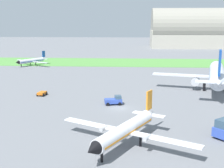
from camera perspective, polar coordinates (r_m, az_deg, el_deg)
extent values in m
plane|color=slate|center=(61.22, 1.44, -4.60)|extent=(600.00, 600.00, 0.00)
cube|color=#549342|center=(131.88, 2.74, 4.14)|extent=(360.00, 28.00, 0.08)
cylinder|color=silver|center=(125.78, -15.07, 4.29)|extent=(7.77, 10.95, 1.65)
cone|color=black|center=(121.77, -17.49, 3.92)|extent=(2.26, 2.27, 1.62)
cone|color=silver|center=(130.19, -12.70, 4.73)|extent=(2.50, 2.75, 1.49)
cube|color=#19479E|center=(125.79, -15.07, 4.23)|extent=(7.44, 10.41, 0.23)
cube|color=silver|center=(122.54, -13.60, 4.04)|extent=(8.31, 5.84, 0.17)
cube|color=silver|center=(129.57, -16.22, 4.30)|extent=(8.31, 5.84, 0.17)
cylinder|color=#B7BABF|center=(123.49, -14.26, 4.07)|extent=(1.16, 1.40, 0.53)
cylinder|color=#B7BABF|center=(128.00, -15.94, 4.23)|extent=(1.16, 1.40, 0.53)
cube|color=#19479E|center=(129.76, -12.85, 5.56)|extent=(0.96, 1.36, 2.65)
cube|color=silver|center=(129.11, -12.47, 4.66)|extent=(2.49, 2.08, 0.13)
cube|color=silver|center=(130.85, -13.14, 4.72)|extent=(2.49, 2.08, 0.13)
cylinder|color=black|center=(122.93, -16.83, 3.37)|extent=(0.30, 0.30, 1.16)
cylinder|color=black|center=(125.21, -14.27, 3.65)|extent=(0.30, 0.30, 1.16)
cylinder|color=black|center=(127.73, -15.22, 3.75)|extent=(0.30, 0.30, 1.16)
cylinder|color=white|center=(42.39, 2.48, -8.71)|extent=(8.34, 13.37, 1.96)
cone|color=black|center=(36.25, -3.73, -12.35)|extent=(2.61, 2.63, 1.92)
cone|color=white|center=(49.28, 7.19, -5.57)|extent=(2.84, 3.25, 1.76)
cube|color=orange|center=(42.44, 2.48, -8.90)|extent=(8.00, 12.70, 0.27)
cube|color=white|center=(40.68, 9.49, -10.27)|extent=(10.16, 6.26, 0.20)
cube|color=white|center=(45.52, -3.25, -7.73)|extent=(10.16, 6.26, 0.20)
cylinder|color=#B7BABF|center=(40.92, 6.65, -10.06)|extent=(1.29, 1.68, 0.63)
cylinder|color=#B7BABF|center=(44.06, -1.58, -8.38)|extent=(1.29, 1.68, 0.63)
cube|color=orange|center=(48.32, 7.06, -3.08)|extent=(1.03, 1.67, 3.13)
cube|color=white|center=(48.43, 8.48, -5.97)|extent=(2.97, 2.32, 0.16)
cube|color=white|center=(49.52, 5.55, -5.51)|extent=(2.97, 2.32, 0.16)
cylinder|color=black|center=(38.40, -1.96, -13.63)|extent=(0.35, 0.35, 1.37)
cylinder|color=black|center=(42.97, 5.41, -10.85)|extent=(0.35, 0.35, 1.37)
cylinder|color=black|center=(44.68, 0.89, -9.90)|extent=(0.35, 0.35, 1.37)
cylinder|color=silver|center=(80.94, 19.30, 1.80)|extent=(9.60, 24.53, 3.72)
cone|color=black|center=(94.33, 19.17, 3.11)|extent=(4.37, 4.18, 3.65)
cone|color=silver|center=(66.86, 19.53, 0.25)|extent=(4.41, 5.42, 3.35)
cube|color=#19479E|center=(80.98, 19.29, 1.61)|extent=(9.34, 23.24, 0.52)
cube|color=silver|center=(80.57, 13.51, 1.62)|extent=(16.33, 6.29, 0.37)
cylinder|color=#B7BABF|center=(80.64, 15.53, 0.57)|extent=(2.98, 4.44, 2.05)
cube|color=#19479E|center=(66.90, 19.75, 3.81)|extent=(1.18, 3.06, 5.42)
cube|color=silver|center=(67.51, 17.50, 0.41)|extent=(5.09, 3.13, 0.30)
cylinder|color=black|center=(91.45, 19.07, 0.94)|extent=(0.67, 0.67, 2.37)
cylinder|color=black|center=(79.79, 17.08, -0.41)|extent=(0.67, 0.67, 2.37)
cube|color=#334FB2|center=(63.57, 0.23, -3.23)|extent=(3.90, 2.51, 0.90)
cube|color=#334C60|center=(63.52, 1.14, -2.50)|extent=(1.58, 1.75, 0.70)
cylinder|color=black|center=(64.74, 1.22, -3.38)|extent=(0.74, 0.39, 0.70)
cylinder|color=black|center=(63.02, 1.49, -3.79)|extent=(0.74, 0.39, 0.70)
cylinder|color=black|center=(64.38, -1.00, -3.46)|extent=(0.74, 0.39, 0.70)
cylinder|color=black|center=(62.66, -0.79, -3.88)|extent=(0.74, 0.39, 0.70)
cylinder|color=black|center=(48.86, 18.96, -9.06)|extent=(0.69, 0.65, 0.70)
cube|color=orange|center=(73.35, -13.14, -1.68)|extent=(1.91, 2.63, 0.55)
cylinder|color=black|center=(74.47, -13.35, -1.70)|extent=(0.37, 0.73, 0.70)
cylinder|color=black|center=(73.80, -12.32, -1.78)|extent=(0.37, 0.73, 0.70)
cylinder|color=black|center=(73.03, -13.96, -1.99)|extent=(0.37, 0.73, 0.70)
cylinder|color=black|center=(72.35, -12.91, -2.07)|extent=(0.37, 0.73, 0.70)
cube|color=#B2AD9E|center=(215.16, 13.99, 8.28)|extent=(49.30, 22.76, 12.02)
cylinder|color=gray|center=(214.89, 14.10, 10.48)|extent=(48.31, 25.03, 25.03)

